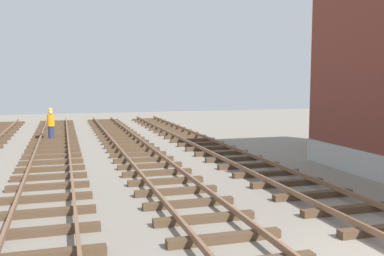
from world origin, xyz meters
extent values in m
cube|color=#4C3826|center=(1.25, 3.04, 0.09)|extent=(2.50, 0.24, 0.18)
cube|color=#4C3826|center=(1.25, 4.57, 0.09)|extent=(2.50, 0.24, 0.18)
cube|color=#4C3826|center=(1.25, 6.09, 0.09)|extent=(2.50, 0.24, 0.18)
cube|color=#4C3826|center=(1.25, 7.61, 0.09)|extent=(2.50, 0.24, 0.18)
cube|color=#4C3826|center=(1.25, 9.13, 0.09)|extent=(2.50, 0.24, 0.18)
cube|color=#4C3826|center=(1.25, 10.66, 0.09)|extent=(2.50, 0.24, 0.18)
cube|color=#4C3826|center=(1.25, 12.18, 0.09)|extent=(2.50, 0.24, 0.18)
cube|color=#4C3826|center=(1.25, 13.70, 0.09)|extent=(2.50, 0.24, 0.18)
cube|color=#4C3826|center=(1.25, 15.22, 0.09)|extent=(2.50, 0.24, 0.18)
cube|color=#4C3826|center=(1.25, 16.74, 0.09)|extent=(2.50, 0.24, 0.18)
cube|color=#4C3826|center=(1.25, 18.27, 0.09)|extent=(2.50, 0.24, 0.18)
cube|color=#4C3826|center=(1.25, 19.79, 0.09)|extent=(2.50, 0.24, 0.18)
cube|color=#4C3826|center=(1.25, 21.31, 0.09)|extent=(2.50, 0.24, 0.18)
cube|color=#4C3826|center=(1.25, 22.83, 0.09)|extent=(2.50, 0.24, 0.18)
cube|color=#4C3826|center=(1.25, 24.35, 0.09)|extent=(2.50, 0.24, 0.18)
cube|color=#4C3826|center=(1.25, 25.88, 0.09)|extent=(2.50, 0.24, 0.18)
cube|color=#4C3826|center=(1.25, 27.40, 0.09)|extent=(2.50, 0.24, 0.18)
cube|color=#4C3826|center=(1.25, 28.92, 0.09)|extent=(2.50, 0.24, 0.18)
cube|color=#4C3826|center=(1.25, 30.44, 0.09)|extent=(2.50, 0.24, 0.18)
cube|color=#4C3826|center=(-2.43, 2.04, 0.09)|extent=(2.50, 0.24, 0.18)
cube|color=#4C3826|center=(-2.43, 3.39, 0.09)|extent=(2.50, 0.24, 0.18)
cube|color=#4C3826|center=(-2.43, 4.75, 0.09)|extent=(2.50, 0.24, 0.18)
cube|color=#4C3826|center=(-2.43, 6.11, 0.09)|extent=(2.50, 0.24, 0.18)
cube|color=#4C3826|center=(-2.43, 7.46, 0.09)|extent=(2.50, 0.24, 0.18)
cube|color=#4C3826|center=(-2.43, 8.82, 0.09)|extent=(2.50, 0.24, 0.18)
cube|color=#4C3826|center=(-2.43, 10.18, 0.09)|extent=(2.50, 0.24, 0.18)
cube|color=#4C3826|center=(-2.43, 11.53, 0.09)|extent=(2.50, 0.24, 0.18)
cube|color=#4C3826|center=(-2.43, 12.89, 0.09)|extent=(2.50, 0.24, 0.18)
cube|color=#4C3826|center=(-2.43, 14.25, 0.09)|extent=(2.50, 0.24, 0.18)
cube|color=#4C3826|center=(-2.43, 15.60, 0.09)|extent=(2.50, 0.24, 0.18)
cube|color=#4C3826|center=(-2.43, 16.96, 0.09)|extent=(2.50, 0.24, 0.18)
cube|color=#4C3826|center=(-2.43, 18.32, 0.09)|extent=(2.50, 0.24, 0.18)
cube|color=#4C3826|center=(-2.43, 19.67, 0.09)|extent=(2.50, 0.24, 0.18)
cube|color=#4C3826|center=(-2.43, 21.03, 0.09)|extent=(2.50, 0.24, 0.18)
cube|color=#4C3826|center=(-2.43, 22.39, 0.09)|extent=(2.50, 0.24, 0.18)
cube|color=#4C3826|center=(-2.43, 23.74, 0.09)|extent=(2.50, 0.24, 0.18)
cube|color=#4C3826|center=(-2.43, 25.10, 0.09)|extent=(2.50, 0.24, 0.18)
cube|color=#4C3826|center=(-2.43, 26.46, 0.09)|extent=(2.50, 0.24, 0.18)
cube|color=#4C3826|center=(-2.43, 27.81, 0.09)|extent=(2.50, 0.24, 0.18)
cube|color=#4C3826|center=(-2.43, 29.17, 0.09)|extent=(2.50, 0.24, 0.18)
cube|color=#4C3826|center=(-2.43, 30.53, 0.09)|extent=(2.50, 0.24, 0.18)
cube|color=#4C3826|center=(-6.10, 2.13, 0.09)|extent=(2.50, 0.24, 0.18)
cube|color=#4C3826|center=(-6.10, 3.55, 0.09)|extent=(2.50, 0.24, 0.18)
cube|color=#4C3826|center=(-6.10, 4.96, 0.09)|extent=(2.50, 0.24, 0.18)
cube|color=#4C3826|center=(-6.10, 6.38, 0.09)|extent=(2.50, 0.24, 0.18)
cube|color=#4C3826|center=(-6.10, 7.80, 0.09)|extent=(2.50, 0.24, 0.18)
cube|color=#4C3826|center=(-6.10, 9.22, 0.09)|extent=(2.50, 0.24, 0.18)
cube|color=#4C3826|center=(-6.10, 10.64, 0.09)|extent=(2.50, 0.24, 0.18)
cube|color=#4C3826|center=(-6.10, 12.06, 0.09)|extent=(2.50, 0.24, 0.18)
cube|color=#4C3826|center=(-6.10, 13.47, 0.09)|extent=(2.50, 0.24, 0.18)
cube|color=#4C3826|center=(-6.10, 14.89, 0.09)|extent=(2.50, 0.24, 0.18)
cube|color=#4C3826|center=(-6.10, 16.31, 0.09)|extent=(2.50, 0.24, 0.18)
cube|color=#4C3826|center=(-6.10, 17.73, 0.09)|extent=(2.50, 0.24, 0.18)
cube|color=#4C3826|center=(-6.10, 19.15, 0.09)|extent=(2.50, 0.24, 0.18)
cube|color=#4C3826|center=(-6.10, 20.57, 0.09)|extent=(2.50, 0.24, 0.18)
cube|color=#4C3826|center=(-6.10, 21.98, 0.09)|extent=(2.50, 0.24, 0.18)
cube|color=#4C3826|center=(-6.10, 23.40, 0.09)|extent=(2.50, 0.24, 0.18)
cube|color=#4C3826|center=(-6.10, 24.82, 0.09)|extent=(2.50, 0.24, 0.18)
cube|color=#4C3826|center=(-6.10, 26.24, 0.09)|extent=(2.50, 0.24, 0.18)
cube|color=#4C3826|center=(-6.10, 27.66, 0.09)|extent=(2.50, 0.24, 0.18)
cube|color=#4C3826|center=(-6.10, 29.08, 0.09)|extent=(2.50, 0.24, 0.18)
cube|color=#4C3826|center=(-6.10, 30.49, 0.09)|extent=(2.50, 0.24, 0.18)
cube|color=#4C3826|center=(-9.78, 27.10, 0.09)|extent=(2.50, 0.24, 0.18)
cube|color=#4C3826|center=(-9.78, 28.74, 0.09)|extent=(2.50, 0.24, 0.18)
cube|color=#4C3826|center=(-9.78, 30.38, 0.09)|extent=(2.50, 0.24, 0.18)
cylinder|color=#262D4C|center=(-6.26, 19.20, 0.42)|extent=(0.32, 0.32, 0.85)
cylinder|color=orange|center=(-6.26, 19.20, 1.18)|extent=(0.40, 0.40, 0.65)
sphere|color=tan|center=(-6.26, 19.20, 1.62)|extent=(0.24, 0.24, 0.24)
sphere|color=yellow|center=(-6.26, 19.20, 1.76)|extent=(0.22, 0.22, 0.22)
camera|label=1|loc=(-5.59, -6.25, 3.36)|focal=40.96mm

